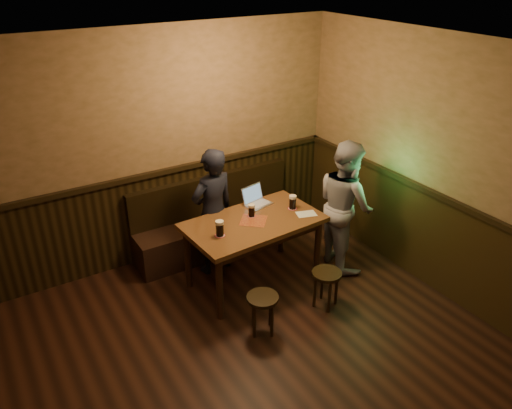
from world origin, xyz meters
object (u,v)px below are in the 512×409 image
object	(u,v)px
pint_right	(293,202)
person_grey	(345,205)
bench	(218,226)
laptop	(256,200)
stool_left	(263,304)
pint_left	(220,228)
pint_mid	(252,211)
person_suit	(213,212)
pub_table	(254,229)
stool_right	(326,279)

from	to	relation	value
pint_right	person_grey	size ratio (longest dim) A/B	0.11
person_grey	bench	bearing A→B (deg)	57.76
bench	laptop	bearing A→B (deg)	-67.05
bench	stool_left	bearing A→B (deg)	-102.65
bench	person_grey	distance (m)	1.67
pint_left	laptop	xyz separation A→B (m)	(0.71, 0.43, -0.03)
pint_right	laptop	xyz separation A→B (m)	(-0.30, 0.33, -0.03)
bench	pint_right	distance (m)	1.19
stool_left	pint_left	bearing A→B (deg)	97.40
pint_mid	person_suit	xyz separation A→B (m)	(-0.30, 0.38, -0.11)
bench	pint_right	xyz separation A→B (m)	(0.54, -0.89, 0.58)
pub_table	person_suit	bearing A→B (deg)	115.50
stool_right	person_suit	xyz separation A→B (m)	(-0.69, 1.27, 0.43)
bench	laptop	size ratio (longest dim) A/B	6.31
bench	pint_mid	world-z (taller)	pint_mid
pub_table	person_grey	bearing A→B (deg)	-14.11
laptop	stool_left	bearing A→B (deg)	-131.36
laptop	pub_table	bearing A→B (deg)	-137.66
laptop	pint_mid	bearing A→B (deg)	-142.68
pint_left	pint_mid	xyz separation A→B (m)	(0.50, 0.19, -0.01)
stool_right	pint_left	xyz separation A→B (m)	(-0.90, 0.71, 0.55)
stool_left	laptop	bearing A→B (deg)	61.48
pint_right	stool_left	bearing A→B (deg)	-138.74
pint_mid	pint_right	distance (m)	0.51
bench	pint_left	bearing A→B (deg)	-115.45
stool_right	pint_right	xyz separation A→B (m)	(0.11, 0.81, 0.55)
pint_left	stool_right	bearing A→B (deg)	-38.24
pub_table	person_suit	world-z (taller)	person_suit
pint_mid	pub_table	bearing A→B (deg)	-108.91
stool_right	person_suit	bearing A→B (deg)	118.46
bench	pub_table	bearing A→B (deg)	-90.00
pint_left	person_suit	size ratio (longest dim) A/B	0.11
laptop	person_suit	world-z (taller)	person_suit
pub_table	pint_right	size ratio (longest dim) A/B	9.19
stool_right	person_grey	bearing A→B (deg)	39.24
bench	person_suit	distance (m)	0.68
bench	stool_left	size ratio (longest dim) A/B	5.06
bench	person_suit	size ratio (longest dim) A/B	1.41
person_grey	stool_right	bearing A→B (deg)	141.13
pint_right	person_grey	distance (m)	0.66
bench	pint_right	bearing A→B (deg)	-58.81
pint_mid	bench	bearing A→B (deg)	92.35
stool_left	laptop	xyz separation A→B (m)	(0.61, 1.13, 0.52)
pub_table	pint_mid	bearing A→B (deg)	67.57
stool_left	person_grey	size ratio (longest dim) A/B	0.27
stool_left	pint_right	world-z (taller)	pint_right
person_grey	pint_right	bearing A→B (deg)	81.66
bench	pint_left	size ratio (longest dim) A/B	12.49
pint_mid	stool_right	bearing A→B (deg)	-66.21
pub_table	bench	bearing A→B (deg)	86.48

